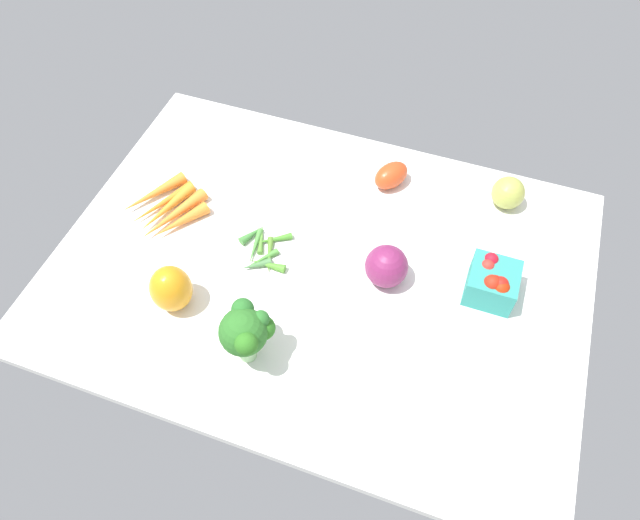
{
  "coord_description": "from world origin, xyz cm",
  "views": [
    {
      "loc": [
        22.12,
        -62.51,
        96.87
      ],
      "look_at": [
        0.0,
        0.0,
        4.0
      ],
      "focal_mm": 32.76,
      "sensor_mm": 36.0,
      "label": 1
    }
  ],
  "objects_px": {
    "carrot_bunch": "(167,209)",
    "roma_tomato": "(391,175)",
    "red_onion_center": "(386,266)",
    "heirloom_tomato_green": "(508,193)",
    "okra_pile": "(262,251)",
    "broccoli_head": "(246,331)",
    "bell_pepper_orange": "(171,289)",
    "berry_basket": "(493,282)"
  },
  "relations": [
    {
      "from": "roma_tomato",
      "to": "okra_pile",
      "type": "bearing_deg",
      "value": -2.85
    },
    {
      "from": "carrot_bunch",
      "to": "red_onion_center",
      "type": "xyz_separation_m",
      "value": [
        0.48,
        -0.01,
        0.03
      ]
    },
    {
      "from": "heirloom_tomato_green",
      "to": "carrot_bunch",
      "type": "height_order",
      "value": "heirloom_tomato_green"
    },
    {
      "from": "carrot_bunch",
      "to": "red_onion_center",
      "type": "height_order",
      "value": "red_onion_center"
    },
    {
      "from": "carrot_bunch",
      "to": "berry_basket",
      "type": "bearing_deg",
      "value": 2.07
    },
    {
      "from": "bell_pepper_orange",
      "to": "berry_basket",
      "type": "height_order",
      "value": "bell_pepper_orange"
    },
    {
      "from": "okra_pile",
      "to": "red_onion_center",
      "type": "distance_m",
      "value": 0.25
    },
    {
      "from": "berry_basket",
      "to": "carrot_bunch",
      "type": "bearing_deg",
      "value": -177.93
    },
    {
      "from": "broccoli_head",
      "to": "heirloom_tomato_green",
      "type": "bearing_deg",
      "value": 53.92
    },
    {
      "from": "red_onion_center",
      "to": "broccoli_head",
      "type": "distance_m",
      "value": 0.3
    },
    {
      "from": "bell_pepper_orange",
      "to": "broccoli_head",
      "type": "relative_size",
      "value": 0.78
    },
    {
      "from": "okra_pile",
      "to": "berry_basket",
      "type": "distance_m",
      "value": 0.45
    },
    {
      "from": "roma_tomato",
      "to": "berry_basket",
      "type": "height_order",
      "value": "berry_basket"
    },
    {
      "from": "heirloom_tomato_green",
      "to": "bell_pepper_orange",
      "type": "bearing_deg",
      "value": -140.11
    },
    {
      "from": "roma_tomato",
      "to": "red_onion_center",
      "type": "distance_m",
      "value": 0.25
    },
    {
      "from": "heirloom_tomato_green",
      "to": "broccoli_head",
      "type": "bearing_deg",
      "value": -126.08
    },
    {
      "from": "okra_pile",
      "to": "heirloom_tomato_green",
      "type": "height_order",
      "value": "heirloom_tomato_green"
    },
    {
      "from": "roma_tomato",
      "to": "berry_basket",
      "type": "relative_size",
      "value": 0.92
    },
    {
      "from": "carrot_bunch",
      "to": "bell_pepper_orange",
      "type": "bearing_deg",
      "value": -57.96
    },
    {
      "from": "carrot_bunch",
      "to": "broccoli_head",
      "type": "bearing_deg",
      "value": -39.47
    },
    {
      "from": "okra_pile",
      "to": "roma_tomato",
      "type": "relative_size",
      "value": 1.53
    },
    {
      "from": "broccoli_head",
      "to": "roma_tomato",
      "type": "bearing_deg",
      "value": 75.55
    },
    {
      "from": "carrot_bunch",
      "to": "red_onion_center",
      "type": "bearing_deg",
      "value": -0.89
    },
    {
      "from": "heirloom_tomato_green",
      "to": "red_onion_center",
      "type": "xyz_separation_m",
      "value": [
        -0.19,
        -0.27,
        0.01
      ]
    },
    {
      "from": "heirloom_tomato_green",
      "to": "red_onion_center",
      "type": "bearing_deg",
      "value": -124.87
    },
    {
      "from": "bell_pepper_orange",
      "to": "carrot_bunch",
      "type": "relative_size",
      "value": 0.51
    },
    {
      "from": "roma_tomato",
      "to": "heirloom_tomato_green",
      "type": "xyz_separation_m",
      "value": [
        0.25,
        0.03,
        0.01
      ]
    },
    {
      "from": "roma_tomato",
      "to": "bell_pepper_orange",
      "type": "bearing_deg",
      "value": -2.22
    },
    {
      "from": "bell_pepper_orange",
      "to": "broccoli_head",
      "type": "bearing_deg",
      "value": -16.29
    },
    {
      "from": "bell_pepper_orange",
      "to": "carrot_bunch",
      "type": "distance_m",
      "value": 0.23
    },
    {
      "from": "okra_pile",
      "to": "roma_tomato",
      "type": "bearing_deg",
      "value": 54.51
    },
    {
      "from": "bell_pepper_orange",
      "to": "berry_basket",
      "type": "xyz_separation_m",
      "value": [
        0.55,
        0.22,
        -0.01
      ]
    },
    {
      "from": "berry_basket",
      "to": "red_onion_center",
      "type": "distance_m",
      "value": 0.2
    },
    {
      "from": "heirloom_tomato_green",
      "to": "red_onion_center",
      "type": "relative_size",
      "value": 0.83
    },
    {
      "from": "roma_tomato",
      "to": "carrot_bunch",
      "type": "distance_m",
      "value": 0.48
    },
    {
      "from": "carrot_bunch",
      "to": "okra_pile",
      "type": "bearing_deg",
      "value": -7.8
    },
    {
      "from": "red_onion_center",
      "to": "broccoli_head",
      "type": "height_order",
      "value": "broccoli_head"
    },
    {
      "from": "red_onion_center",
      "to": "heirloom_tomato_green",
      "type": "bearing_deg",
      "value": 55.13
    },
    {
      "from": "bell_pepper_orange",
      "to": "roma_tomato",
      "type": "height_order",
      "value": "bell_pepper_orange"
    },
    {
      "from": "heirloom_tomato_green",
      "to": "red_onion_center",
      "type": "distance_m",
      "value": 0.33
    },
    {
      "from": "carrot_bunch",
      "to": "berry_basket",
      "type": "xyz_separation_m",
      "value": [
        0.68,
        0.02,
        0.03
      ]
    },
    {
      "from": "carrot_bunch",
      "to": "roma_tomato",
      "type": "bearing_deg",
      "value": 29.5
    }
  ]
}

